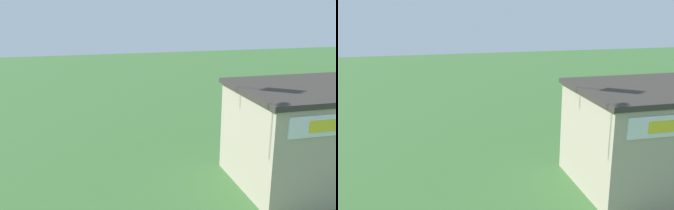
% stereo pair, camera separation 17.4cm
% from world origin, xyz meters
% --- Properties ---
extents(seaside_building, '(7.47, 5.77, 4.88)m').
position_xyz_m(seaside_building, '(7.94, 10.21, 2.46)').
color(seaside_building, '#B7A88E').
rests_on(seaside_building, ground_plane).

